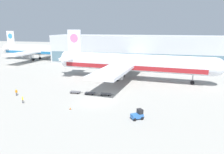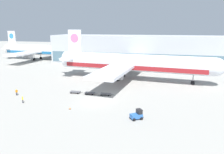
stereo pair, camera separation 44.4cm
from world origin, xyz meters
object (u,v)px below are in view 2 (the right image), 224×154
object	(u,v)px
airplane_distant	(42,50)
baggage_dolly_lead	(75,92)
traffic_cone_near	(70,108)
baggage_dolly_second	(90,93)
ground_crew_near	(23,99)
ground_crew_far	(17,92)
baggage_dolly_third	(106,94)
airplane_main	(130,63)
baggage_tug_foreground	(137,115)

from	to	relation	value
airplane_distant	baggage_dolly_lead	size ratio (longest dim) A/B	14.51
airplane_distant	traffic_cone_near	bearing A→B (deg)	-50.52
baggage_dolly_second	ground_crew_near	distance (m)	17.00
ground_crew_far	baggage_dolly_third	bearing A→B (deg)	-35.44
airplane_main	baggage_dolly_second	world-z (taller)	airplane_main
baggage_dolly_second	ground_crew_far	bearing A→B (deg)	-164.07
airplane_main	ground_crew_far	xyz separation A→B (m)	(-26.14, -25.40, -4.78)
baggage_dolly_third	baggage_tug_foreground	bearing A→B (deg)	-53.77
airplane_main	baggage_dolly_third	bearing A→B (deg)	-94.79
baggage_dolly_lead	traffic_cone_near	distance (m)	12.18
ground_crew_near	ground_crew_far	bearing A→B (deg)	178.66
baggage_tug_foreground	baggage_dolly_second	bearing A→B (deg)	103.11
baggage_dolly_lead	traffic_cone_near	bearing A→B (deg)	-73.29
airplane_main	ground_crew_far	distance (m)	36.76
baggage_dolly_second	baggage_tug_foreground	bearing A→B (deg)	-43.33
ground_crew_far	baggage_dolly_lead	bearing A→B (deg)	-28.16
ground_crew_near	airplane_main	bearing A→B (deg)	95.66
airplane_distant	baggage_dolly_second	world-z (taller)	airplane_distant
ground_crew_near	baggage_dolly_lead	bearing A→B (deg)	90.19
airplane_distant	baggage_tug_foreground	size ratio (longest dim) A/B	19.25
baggage_tug_foreground	traffic_cone_near	world-z (taller)	baggage_tug_foreground
airplane_main	ground_crew_near	world-z (taller)	airplane_main
ground_crew_near	traffic_cone_near	xyz separation A→B (m)	(12.81, -0.89, -0.73)
baggage_dolly_lead	baggage_dolly_third	size ratio (longest dim) A/B	1.00
baggage_dolly_second	baggage_dolly_third	bearing A→B (deg)	0.59
baggage_dolly_third	ground_crew_near	size ratio (longest dim) A/B	2.18
baggage_dolly_third	traffic_cone_near	world-z (taller)	traffic_cone_near
airplane_distant	baggage_dolly_third	world-z (taller)	airplane_distant
traffic_cone_near	baggage_dolly_third	bearing A→B (deg)	68.02
ground_crew_near	baggage_dolly_third	bearing A→B (deg)	72.03
ground_crew_near	traffic_cone_near	bearing A→B (deg)	36.14
baggage_dolly_lead	baggage_dolly_second	distance (m)	4.24
airplane_distant	baggage_dolly_third	distance (m)	74.92
airplane_distant	ground_crew_near	xyz separation A→B (m)	(34.94, -64.13, -4.43)
airplane_main	baggage_dolly_third	world-z (taller)	airplane_main
airplane_distant	baggage_dolly_lead	world-z (taller)	airplane_distant
airplane_distant	baggage_dolly_third	bearing A→B (deg)	-42.17
airplane_distant	baggage_tug_foreground	world-z (taller)	airplane_distant
airplane_distant	ground_crew_far	size ratio (longest dim) A/B	30.29
baggage_dolly_second	ground_crew_near	size ratio (longest dim) A/B	2.18
airplane_distant	ground_crew_near	size ratio (longest dim) A/B	31.63
baggage_dolly_lead	baggage_dolly_third	xyz separation A→B (m)	(8.66, 0.29, 0.00)
baggage_dolly_second	airplane_main	bearing A→B (deg)	66.82
airplane_main	baggage_dolly_second	size ratio (longest dim) A/B	15.60
airplane_main	baggage_dolly_third	size ratio (longest dim) A/B	15.60
baggage_dolly_second	ground_crew_near	xyz separation A→B (m)	(-13.16, -10.75, 0.61)
airplane_main	baggage_dolly_second	distance (m)	21.56
baggage_tug_foreground	traffic_cone_near	distance (m)	15.32
airplane_main	ground_crew_far	world-z (taller)	airplane_main
baggage_tug_foreground	baggage_dolly_second	size ratio (longest dim) A/B	0.75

